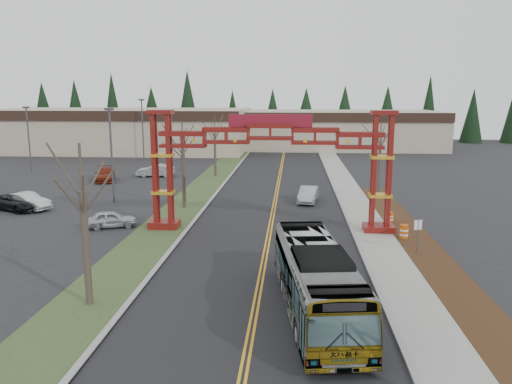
# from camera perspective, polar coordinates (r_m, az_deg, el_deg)

# --- Properties ---
(ground) EXTENTS (200.00, 200.00, 0.00)m
(ground) POSITION_cam_1_polar(r_m,az_deg,el_deg) (20.62, -0.98, -17.79)
(ground) COLOR black
(ground) RESTS_ON ground
(road) EXTENTS (12.00, 110.00, 0.02)m
(road) POSITION_cam_1_polar(r_m,az_deg,el_deg) (44.16, 2.02, -2.01)
(road) COLOR black
(road) RESTS_ON ground
(lane_line_left) EXTENTS (0.12, 100.00, 0.01)m
(lane_line_left) POSITION_cam_1_polar(r_m,az_deg,el_deg) (44.16, 1.87, -1.98)
(lane_line_left) COLOR orange
(lane_line_left) RESTS_ON road
(lane_line_right) EXTENTS (0.12, 100.00, 0.01)m
(lane_line_right) POSITION_cam_1_polar(r_m,az_deg,el_deg) (44.15, 2.18, -1.99)
(lane_line_right) COLOR orange
(lane_line_right) RESTS_ON road
(curb_right) EXTENTS (0.30, 110.00, 0.15)m
(curb_right) POSITION_cam_1_polar(r_m,az_deg,el_deg) (44.34, 10.00, -2.03)
(curb_right) COLOR gray
(curb_right) RESTS_ON ground
(sidewalk_right) EXTENTS (2.60, 110.00, 0.14)m
(sidewalk_right) POSITION_cam_1_polar(r_m,az_deg,el_deg) (44.50, 11.86, -2.05)
(sidewalk_right) COLOR gray
(sidewalk_right) RESTS_ON ground
(landscape_strip) EXTENTS (2.60, 50.00, 0.12)m
(landscape_strip) POSITION_cam_1_polar(r_m,az_deg,el_deg) (30.88, 20.29, -8.36)
(landscape_strip) COLOR #321F10
(landscape_strip) RESTS_ON ground
(grass_median) EXTENTS (4.00, 110.00, 0.08)m
(grass_median) POSITION_cam_1_polar(r_m,az_deg,el_deg) (45.17, -8.17, -1.78)
(grass_median) COLOR #2E4020
(grass_median) RESTS_ON ground
(curb_left) EXTENTS (0.30, 110.00, 0.15)m
(curb_left) POSITION_cam_1_polar(r_m,az_deg,el_deg) (44.81, -5.86, -1.78)
(curb_left) COLOR gray
(curb_left) RESTS_ON ground
(gateway_arch) EXTENTS (18.20, 1.60, 8.90)m
(gateway_arch) POSITION_cam_1_polar(r_m,az_deg,el_deg) (36.25, 1.63, 4.73)
(gateway_arch) COLOR #5C0D0C
(gateway_arch) RESTS_ON ground
(retail_building_west) EXTENTS (46.00, 22.30, 7.50)m
(retail_building_west) POSITION_cam_1_polar(r_m,az_deg,el_deg) (95.58, -15.15, 6.90)
(retail_building_west) COLOR tan
(retail_building_west) RESTS_ON ground
(retail_building_east) EXTENTS (38.00, 20.30, 7.00)m
(retail_building_east) POSITION_cam_1_polar(r_m,az_deg,el_deg) (98.51, 9.24, 7.10)
(retail_building_east) COLOR tan
(retail_building_east) RESTS_ON ground
(conifer_treeline) EXTENTS (116.10, 5.60, 13.00)m
(conifer_treeline) POSITION_cam_1_polar(r_m,az_deg,el_deg) (110.06, 3.63, 9.16)
(conifer_treeline) COLOR black
(conifer_treeline) RESTS_ON ground
(transit_bus) EXTENTS (4.21, 11.78, 3.21)m
(transit_bus) POSITION_cam_1_polar(r_m,az_deg,el_deg) (23.38, 6.87, -9.95)
(transit_bus) COLOR #9B9CA2
(transit_bus) RESTS_ON ground
(silver_sedan) EXTENTS (2.17, 4.64, 1.47)m
(silver_sedan) POSITION_cam_1_polar(r_m,az_deg,el_deg) (47.31, 6.00, -0.28)
(silver_sedan) COLOR #A5A8AD
(silver_sedan) RESTS_ON ground
(parked_car_near_a) EXTENTS (4.12, 2.79, 1.30)m
(parked_car_near_a) POSITION_cam_1_polar(r_m,az_deg,el_deg) (39.67, -16.24, -2.99)
(parked_car_near_a) COLOR #B3B8BC
(parked_car_near_a) RESTS_ON ground
(parked_car_near_b) EXTENTS (4.91, 3.24, 1.53)m
(parked_car_near_b) POSITION_cam_1_polar(r_m,az_deg,el_deg) (48.34, -24.73, -0.97)
(parked_car_near_b) COLOR silver
(parked_car_near_b) RESTS_ON ground
(parked_car_near_c) EXTENTS (5.81, 4.37, 1.47)m
(parked_car_near_c) POSITION_cam_1_polar(r_m,az_deg,el_deg) (48.62, -25.66, -1.02)
(parked_car_near_c) COLOR black
(parked_car_near_c) RESTS_ON ground
(parked_car_mid_a) EXTENTS (3.72, 5.72, 1.54)m
(parked_car_mid_a) POSITION_cam_1_polar(r_m,az_deg,el_deg) (61.52, -16.89, 1.94)
(parked_car_mid_a) COLOR maroon
(parked_car_mid_a) RESTS_ON ground
(parked_car_far_a) EXTENTS (4.71, 1.90, 1.52)m
(parked_car_far_a) POSITION_cam_1_polar(r_m,az_deg,el_deg) (63.20, -11.41, 2.42)
(parked_car_far_a) COLOR #B8BCC0
(parked_car_far_a) RESTS_ON ground
(bare_tree_median_near) EXTENTS (3.42, 3.42, 7.81)m
(bare_tree_median_near) POSITION_cam_1_polar(r_m,az_deg,el_deg) (24.34, -19.23, -0.05)
(bare_tree_median_near) COLOR #382D26
(bare_tree_median_near) RESTS_ON ground
(bare_tree_median_mid) EXTENTS (3.22, 3.22, 7.74)m
(bare_tree_median_mid) POSITION_cam_1_polar(r_m,az_deg,el_deg) (44.26, -8.38, 5.22)
(bare_tree_median_mid) COLOR #382D26
(bare_tree_median_mid) RESTS_ON ground
(bare_tree_median_far) EXTENTS (3.10, 3.10, 7.32)m
(bare_tree_median_far) POSITION_cam_1_polar(r_m,az_deg,el_deg) (61.76, -4.74, 6.59)
(bare_tree_median_far) COLOR #382D26
(bare_tree_median_far) RESTS_ON ground
(bare_tree_right_far) EXTENTS (2.94, 2.94, 7.44)m
(bare_tree_right_far) POSITION_cam_1_polar(r_m,az_deg,el_deg) (49.60, 14.02, 5.49)
(bare_tree_right_far) COLOR #382D26
(bare_tree_right_far) RESTS_ON ground
(light_pole_near) EXTENTS (0.77, 0.38, 8.82)m
(light_pole_near) POSITION_cam_1_polar(r_m,az_deg,el_deg) (48.16, -16.22, 4.80)
(light_pole_near) COLOR #3F3F44
(light_pole_near) RESTS_ON ground
(light_pole_mid) EXTENTS (0.74, 0.37, 8.55)m
(light_pole_mid) POSITION_cam_1_polar(r_m,az_deg,el_deg) (70.86, -24.57, 5.96)
(light_pole_mid) COLOR #3F3F44
(light_pole_mid) RESTS_ON ground
(light_pole_far) EXTENTS (0.82, 0.41, 9.40)m
(light_pole_far) POSITION_cam_1_polar(r_m,az_deg,el_deg) (81.26, -12.84, 7.54)
(light_pole_far) COLOR #3F3F44
(light_pole_far) RESTS_ON ground
(street_sign) EXTENTS (0.51, 0.18, 2.28)m
(street_sign) POSITION_cam_1_polar(r_m,az_deg,el_deg) (32.91, 18.00, -4.15)
(street_sign) COLOR #3F3F44
(street_sign) RESTS_ON ground
(barrel_south) EXTENTS (0.59, 0.59, 1.08)m
(barrel_south) POSITION_cam_1_polar(r_m,az_deg,el_deg) (36.39, 16.55, -4.43)
(barrel_south) COLOR #CB4E0B
(barrel_south) RESTS_ON ground
(barrel_mid) EXTENTS (0.53, 0.53, 0.98)m
(barrel_mid) POSITION_cam_1_polar(r_m,az_deg,el_deg) (40.23, 14.72, -2.95)
(barrel_mid) COLOR #CB4E0B
(barrel_mid) RESTS_ON ground
(barrel_north) EXTENTS (0.48, 0.48, 0.89)m
(barrel_north) POSITION_cam_1_polar(r_m,az_deg,el_deg) (40.81, 15.10, -2.85)
(barrel_north) COLOR #CB4E0B
(barrel_north) RESTS_ON ground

